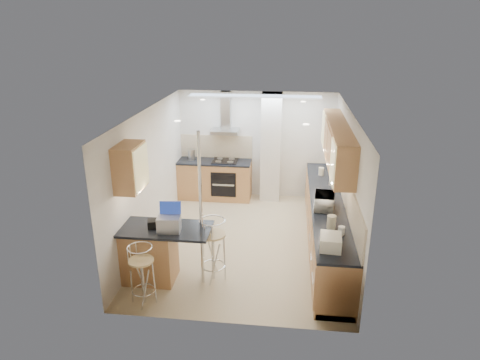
# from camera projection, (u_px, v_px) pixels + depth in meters

# --- Properties ---
(ground) EXTENTS (4.80, 4.80, 0.00)m
(ground) POSITION_uv_depth(u_px,v_px,m) (245.00, 241.00, 8.20)
(ground) COLOR tan
(ground) RESTS_ON ground
(room_shell) EXTENTS (3.64, 4.84, 2.51)m
(room_shell) POSITION_uv_depth(u_px,v_px,m) (265.00, 159.00, 7.98)
(room_shell) COLOR silver
(room_shell) RESTS_ON ground
(right_counter) EXTENTS (0.63, 4.40, 0.92)m
(right_counter) POSITION_uv_depth(u_px,v_px,m) (326.00, 223.00, 7.88)
(right_counter) COLOR #B27447
(right_counter) RESTS_ON ground
(back_counter) EXTENTS (1.70, 0.63, 0.92)m
(back_counter) POSITION_uv_depth(u_px,v_px,m) (215.00, 179.00, 10.11)
(back_counter) COLOR #B27447
(back_counter) RESTS_ON ground
(peninsula) EXTENTS (1.47, 0.72, 0.94)m
(peninsula) POSITION_uv_depth(u_px,v_px,m) (166.00, 254.00, 6.81)
(peninsula) COLOR #B27447
(peninsula) RESTS_ON ground
(microwave) EXTENTS (0.37, 0.51, 0.27)m
(microwave) POSITION_uv_depth(u_px,v_px,m) (324.00, 202.00, 7.34)
(microwave) COLOR white
(microwave) RESTS_ON right_counter
(laptop) EXTENTS (0.37, 0.29, 0.24)m
(laptop) POSITION_uv_depth(u_px,v_px,m) (169.00, 224.00, 6.51)
(laptop) COLOR #9B9DA2
(laptop) RESTS_ON peninsula
(bag) EXTENTS (0.26, 0.22, 0.12)m
(bag) POSITION_uv_depth(u_px,v_px,m) (155.00, 224.00, 6.65)
(bag) COLOR black
(bag) RESTS_ON peninsula
(bar_stool_near) EXTENTS (0.48, 0.48, 0.95)m
(bar_stool_near) POSITION_uv_depth(u_px,v_px,m) (142.00, 275.00, 6.25)
(bar_stool_near) COLOR #D5B672
(bar_stool_near) RESTS_ON ground
(bar_stool_end) EXTENTS (0.59, 0.59, 1.07)m
(bar_stool_end) POSITION_uv_depth(u_px,v_px,m) (213.00, 249.00, 6.83)
(bar_stool_end) COLOR #D5B672
(bar_stool_end) RESTS_ON ground
(jar_a) EXTENTS (0.12, 0.12, 0.20)m
(jar_a) POSITION_uv_depth(u_px,v_px,m) (332.00, 180.00, 8.44)
(jar_a) COLOR beige
(jar_a) RESTS_ON right_counter
(jar_b) EXTENTS (0.11, 0.11, 0.17)m
(jar_b) POSITION_uv_depth(u_px,v_px,m) (321.00, 171.00, 8.99)
(jar_b) COLOR beige
(jar_b) RESTS_ON right_counter
(jar_c) EXTENTS (0.18, 0.18, 0.21)m
(jar_c) POSITION_uv_depth(u_px,v_px,m) (331.00, 222.00, 6.65)
(jar_c) COLOR beige
(jar_c) RESTS_ON right_counter
(jar_d) EXTENTS (0.12, 0.12, 0.13)m
(jar_d) POSITION_uv_depth(u_px,v_px,m) (341.00, 231.00, 6.46)
(jar_d) COLOR white
(jar_d) RESTS_ON right_counter
(bread_bin) EXTENTS (0.32, 0.40, 0.20)m
(bread_bin) POSITION_uv_depth(u_px,v_px,m) (331.00, 242.00, 6.06)
(bread_bin) COLOR beige
(bread_bin) RESTS_ON right_counter
(kettle) EXTENTS (0.16, 0.16, 0.24)m
(kettle) POSITION_uv_depth(u_px,v_px,m) (192.00, 154.00, 10.01)
(kettle) COLOR #ABAEB0
(kettle) RESTS_ON back_counter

